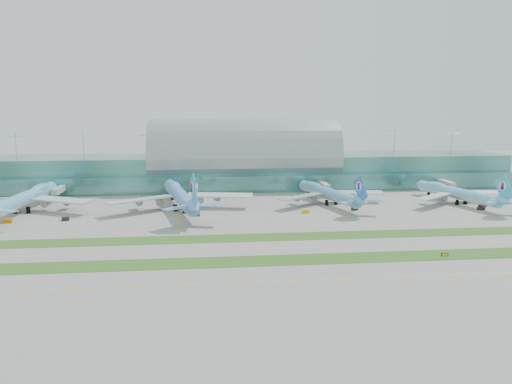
{
  "coord_description": "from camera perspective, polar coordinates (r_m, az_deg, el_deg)",
  "views": [
    {
      "loc": [
        -25.75,
        -189.1,
        52.42
      ],
      "look_at": [
        0.0,
        55.0,
        9.0
      ],
      "focal_mm": 35.0,
      "sensor_mm": 36.0,
      "label": 1
    }
  ],
  "objects": [
    {
      "name": "airliner_b",
      "position": [
        254.45,
        -8.68,
        -0.33
      ],
      "size": [
        72.61,
        83.55,
        23.17
      ],
      "rotation": [
        0.0,
        0.0,
        0.21
      ],
      "color": "#659CDF",
      "rests_on": "ground"
    },
    {
      "name": "taxiline_d",
      "position": [
        236.42,
        0.38,
        -2.78
      ],
      "size": [
        420.0,
        0.35,
        0.01
      ],
      "primitive_type": "cube",
      "color": "yellow",
      "rests_on": "ground"
    },
    {
      "name": "gse_c",
      "position": [
        245.32,
        -8.02,
        -2.24
      ],
      "size": [
        3.74,
        2.15,
        1.39
      ],
      "primitive_type": "cube",
      "rotation": [
        0.0,
        0.0,
        0.14
      ],
      "color": "black",
      "rests_on": "ground"
    },
    {
      "name": "airliner_c",
      "position": [
        267.96,
        8.19,
        -0.06
      ],
      "size": [
        59.72,
        69.05,
        19.33
      ],
      "rotation": [
        0.0,
        0.0,
        0.27
      ],
      "color": "#5EA3D0",
      "rests_on": "ground"
    },
    {
      "name": "gse_e",
      "position": [
        244.46,
        5.67,
        -2.21
      ],
      "size": [
        3.52,
        1.74,
        1.62
      ],
      "primitive_type": "cube",
      "rotation": [
        0.0,
        0.0,
        0.03
      ],
      "color": "gold",
      "rests_on": "ground"
    },
    {
      "name": "airliner_a",
      "position": [
        271.0,
        -24.89,
        -0.58
      ],
      "size": [
        71.12,
        81.08,
        22.31
      ],
      "rotation": [
        0.0,
        0.0,
        -0.09
      ],
      "color": "#5EA7CF",
      "rests_on": "ground"
    },
    {
      "name": "gse_h",
      "position": [
        283.18,
        24.47,
        -1.39
      ],
      "size": [
        4.0,
        1.74,
        1.52
      ],
      "primitive_type": "cube",
      "rotation": [
        0.0,
        0.0,
        -0.02
      ],
      "color": "black",
      "rests_on": "ground"
    },
    {
      "name": "gse_g",
      "position": [
        274.35,
        24.33,
        -1.74
      ],
      "size": [
        4.03,
        2.35,
        1.38
      ],
      "primitive_type": "cube",
      "rotation": [
        0.0,
        0.0,
        -0.2
      ],
      "color": "black",
      "rests_on": "ground"
    },
    {
      "name": "grass_strip_far",
      "position": [
        199.81,
        1.6,
        -5.17
      ],
      "size": [
        420.0,
        12.0,
        0.08
      ],
      "primitive_type": "cube",
      "color": "#2D591E",
      "rests_on": "ground"
    },
    {
      "name": "terminal",
      "position": [
        321.21,
        -1.38,
        3.2
      ],
      "size": [
        340.0,
        69.1,
        36.0
      ],
      "color": "#3D7A75",
      "rests_on": "ground"
    },
    {
      "name": "gse_d",
      "position": [
        238.38,
        -6.87,
        -2.56
      ],
      "size": [
        3.57,
        1.91,
        1.46
      ],
      "primitive_type": "cube",
      "rotation": [
        0.0,
        0.0,
        -0.09
      ],
      "color": "black",
      "rests_on": "ground"
    },
    {
      "name": "grass_strip_near",
      "position": [
        171.34,
        2.94,
        -7.78
      ],
      "size": [
        420.0,
        12.0,
        0.08
      ],
      "primitive_type": "cube",
      "color": "#2D591E",
      "rests_on": "ground"
    },
    {
      "name": "airliner_d",
      "position": [
        286.86,
        21.92,
        -0.04
      ],
      "size": [
        58.94,
        68.16,
        19.08
      ],
      "rotation": [
        0.0,
        0.0,
        0.27
      ],
      "color": "#6DC2F0",
      "rests_on": "ground"
    },
    {
      "name": "taxiline_a",
      "position": [
        152.7,
        4.12,
        -10.07
      ],
      "size": [
        420.0,
        0.35,
        0.01
      ],
      "primitive_type": "cube",
      "color": "yellow",
      "rests_on": "ground"
    },
    {
      "name": "taxiline_b",
      "position": [
        184.58,
        2.26,
        -6.47
      ],
      "size": [
        420.0,
        0.35,
        0.01
      ],
      "primitive_type": "cube",
      "color": "yellow",
      "rests_on": "ground"
    },
    {
      "name": "ground",
      "position": [
        197.91,
        1.68,
        -5.33
      ],
      "size": [
        700.0,
        700.0,
        0.0
      ],
      "primitive_type": "plane",
      "color": "gray",
      "rests_on": "ground"
    },
    {
      "name": "gse_f",
      "position": [
        254.2,
        11.21,
        -1.88
      ],
      "size": [
        3.59,
        2.64,
        1.59
      ],
      "primitive_type": "cube",
      "rotation": [
        0.0,
        0.0,
        0.33
      ],
      "color": "black",
      "rests_on": "ground"
    },
    {
      "name": "taxiline_c",
      "position": [
        215.17,
        1.04,
        -4.07
      ],
      "size": [
        420.0,
        0.35,
        0.01
      ],
      "primitive_type": "cube",
      "color": "yellow",
      "rests_on": "ground"
    },
    {
      "name": "gse_b",
      "position": [
        243.61,
        -20.94,
        -2.87
      ],
      "size": [
        3.68,
        2.57,
        1.69
      ],
      "primitive_type": "cube",
      "rotation": [
        0.0,
        0.0,
        0.2
      ],
      "color": "black",
      "rests_on": "ground"
    },
    {
      "name": "gse_a",
      "position": [
        249.47,
        -26.47,
        -2.97
      ],
      "size": [
        3.74,
        2.53,
        1.73
      ],
      "primitive_type": "cube",
      "rotation": [
        0.0,
        0.0,
        0.12
      ],
      "color": "orange",
      "rests_on": "ground"
    },
    {
      "name": "taxiway_sign_east",
      "position": [
        187.53,
        20.76,
        -6.7
      ],
      "size": [
        2.55,
        0.51,
        1.07
      ],
      "rotation": [
        0.0,
        0.0,
        -0.08
      ],
      "color": "black",
      "rests_on": "ground"
    }
  ]
}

